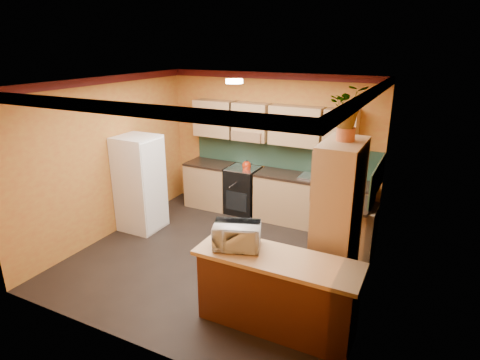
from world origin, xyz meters
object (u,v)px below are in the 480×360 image
object	(u,v)px
pantry	(337,222)
breakfast_bar	(276,294)
stove	(243,190)
fridge	(140,183)
microwave	(237,236)
base_cabinets_back	(272,196)

from	to	relation	value
pantry	breakfast_bar	distance (m)	1.21
stove	breakfast_bar	bearing A→B (deg)	-57.46
fridge	microwave	distance (m)	3.03
stove	pantry	world-z (taller)	pantry
base_cabinets_back	stove	xyz separation A→B (m)	(-0.62, -0.00, 0.02)
fridge	microwave	world-z (taller)	fridge
breakfast_bar	microwave	size ratio (longest dim) A/B	3.34
stove	breakfast_bar	distance (m)	3.45
base_cabinets_back	fridge	distance (m)	2.46
base_cabinets_back	fridge	bearing A→B (deg)	-142.87
fridge	breakfast_bar	bearing A→B (deg)	-24.44
breakfast_bar	pantry	bearing A→B (deg)	65.37
breakfast_bar	microwave	world-z (taller)	microwave
pantry	stove	bearing A→B (deg)	139.41
pantry	breakfast_bar	bearing A→B (deg)	-114.63
base_cabinets_back	stove	distance (m)	0.63
base_cabinets_back	breakfast_bar	size ratio (longest dim) A/B	2.03
fridge	microwave	size ratio (longest dim) A/B	3.15
fridge	breakfast_bar	distance (m)	3.50
base_cabinets_back	microwave	world-z (taller)	microwave
base_cabinets_back	pantry	size ratio (longest dim) A/B	1.74
stove	pantry	distance (m)	3.07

